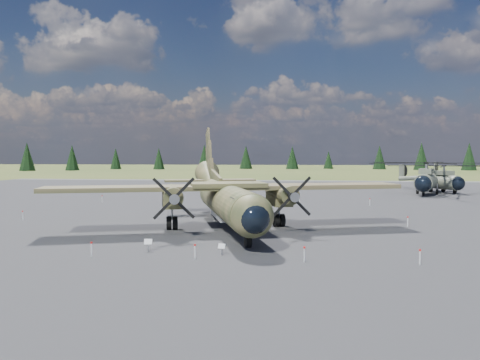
# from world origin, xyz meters

# --- Properties ---
(ground) EXTENTS (500.00, 500.00, 0.00)m
(ground) POSITION_xyz_m (0.00, 0.00, 0.00)
(ground) COLOR brown
(ground) RESTS_ON ground
(apron) EXTENTS (120.00, 120.00, 0.04)m
(apron) POSITION_xyz_m (0.00, 10.00, 0.00)
(apron) COLOR slate
(apron) RESTS_ON ground
(transport_plane) EXTENTS (27.27, 24.31, 9.13)m
(transport_plane) POSITION_xyz_m (1.97, -1.85, 2.62)
(transport_plane) COLOR #374123
(transport_plane) RESTS_ON ground
(helicopter_near) EXTENTS (24.58, 24.58, 4.81)m
(helicopter_near) POSITION_xyz_m (26.57, 32.23, 3.41)
(helicopter_near) COLOR slate
(helicopter_near) RESTS_ON ground
(helicopter_mid) EXTENTS (22.24, 22.24, 4.27)m
(helicopter_mid) POSITION_xyz_m (30.03, 36.65, 3.03)
(helicopter_mid) COLOR slate
(helicopter_mid) RESTS_ON ground
(info_placard_left) EXTENTS (0.49, 0.25, 0.75)m
(info_placard_left) POSITION_xyz_m (-1.25, -11.70, 0.50)
(info_placard_left) COLOR gray
(info_placard_left) RESTS_ON ground
(info_placard_right) EXTENTS (0.45, 0.27, 0.66)m
(info_placard_right) POSITION_xyz_m (3.29, -12.18, 0.44)
(info_placard_right) COLOR gray
(info_placard_right) RESTS_ON ground
(barrier_fence) EXTENTS (33.12, 29.62, 0.85)m
(barrier_fence) POSITION_xyz_m (-0.46, -0.08, 0.51)
(barrier_fence) COLOR white
(barrier_fence) RESTS_ON ground
(treeline) EXTENTS (341.53, 342.64, 10.98)m
(treeline) POSITION_xyz_m (-3.35, 0.58, 4.76)
(treeline) COLOR black
(treeline) RESTS_ON ground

